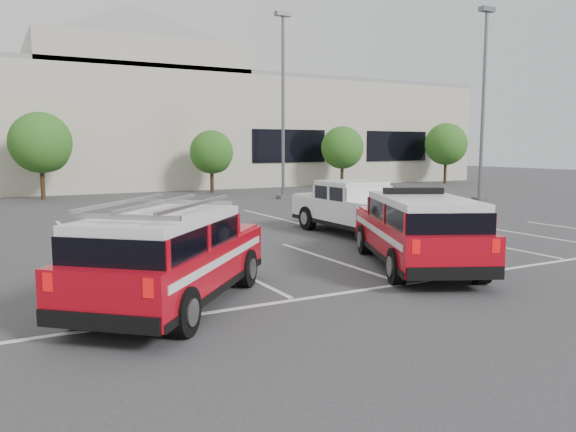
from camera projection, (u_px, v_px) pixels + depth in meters
name	position (u px, v px, depth m)	size (l,w,h in m)	color
ground	(333.00, 261.00, 14.48)	(120.00, 120.00, 0.00)	#343437
stall_markings	(258.00, 236.00, 18.41)	(23.00, 15.00, 0.01)	silver
convention_building	(103.00, 123.00, 41.83)	(60.00, 16.99, 13.20)	beige
tree_mid_left	(42.00, 145.00, 31.06)	(3.37, 3.37, 4.85)	#3F2B19
tree_mid_right	(213.00, 154.00, 35.84)	(2.77, 2.77, 3.99)	#3F2B19
tree_right	(343.00, 149.00, 40.51)	(3.07, 3.07, 4.42)	#3F2B19
tree_far_right	(446.00, 146.00, 45.19)	(3.37, 3.37, 4.85)	#3F2B19
light_pole_mid	(283.00, 106.00, 31.13)	(0.90, 0.60, 10.24)	#59595E
light_pole_right	(483.00, 105.00, 30.12)	(0.90, 0.60, 10.24)	#59595E
fire_chief_suv	(417.00, 236.00, 13.53)	(4.10, 5.77, 1.92)	#A70814
white_pickup	(359.00, 214.00, 18.66)	(2.04, 5.80, 1.78)	silver
ladder_suv	(170.00, 264.00, 10.22)	(4.79, 5.07, 1.98)	#A70814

